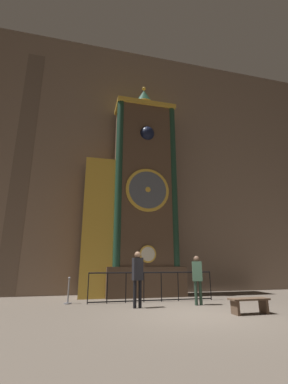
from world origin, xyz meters
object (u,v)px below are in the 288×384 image
at_px(stanchion_post, 68,295).
at_px(visitor_far, 197,275).
at_px(clock_tower, 136,197).
at_px(visitor_near, 138,273).
at_px(visitor_bench, 249,303).

bearing_deg(stanchion_post, visitor_far, -17.42).
bearing_deg(clock_tower, visitor_far, -61.27).
bearing_deg(visitor_near, visitor_bench, -41.62).
height_order(clock_tower, stanchion_post, clock_tower).
distance_m(clock_tower, visitor_bench, 7.03).
xyz_separation_m(clock_tower, visitor_near, (-0.59, -3.15, -3.55)).
bearing_deg(stanchion_post, visitor_near, -33.49).
height_order(clock_tower, visitor_bench, clock_tower).
distance_m(clock_tower, stanchion_post, 5.48).
xyz_separation_m(visitor_near, visitor_bench, (3.00, -1.81, -0.81)).
xyz_separation_m(clock_tower, visitor_bench, (2.41, -4.96, -4.35)).
bearing_deg(clock_tower, stanchion_post, -150.52).
relative_size(clock_tower, visitor_far, 6.56).
relative_size(visitor_near, visitor_far, 1.08).
bearing_deg(visitor_near, stanchion_post, 136.03).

